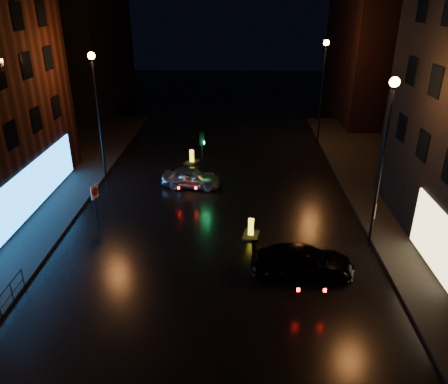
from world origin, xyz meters
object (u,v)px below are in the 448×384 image
at_px(traffic_signal, 203,174).
at_px(bollard_far, 192,160).
at_px(silver_hatchback, 191,178).
at_px(road_sign_left, 95,195).
at_px(dark_sedan, 303,261).
at_px(bollard_near, 251,232).
at_px(road_sign_right, 374,213).

height_order(traffic_signal, bollard_far, traffic_signal).
relative_size(silver_hatchback, road_sign_left, 1.61).
bearing_deg(dark_sedan, bollard_near, 33.69).
bearing_deg(traffic_signal, silver_hatchback, -125.10).
bearing_deg(bollard_far, traffic_signal, -47.99).
bearing_deg(traffic_signal, bollard_far, 107.36).
distance_m(traffic_signal, bollard_far, 3.60).
distance_m(road_sign_left, road_sign_right, 14.49).
bearing_deg(silver_hatchback, traffic_signal, -27.61).
xyz_separation_m(silver_hatchback, road_sign_right, (9.78, -6.88, 1.13)).
xyz_separation_m(bollard_near, road_sign_left, (-8.37, 1.07, 1.52)).
height_order(silver_hatchback, bollard_near, silver_hatchback).
bearing_deg(bollard_near, dark_sedan, -45.34).
relative_size(traffic_signal, road_sign_left, 1.48).
distance_m(traffic_signal, dark_sedan, 11.82).
bearing_deg(road_sign_left, road_sign_right, 14.07).
bearing_deg(dark_sedan, road_sign_left, 67.18).
relative_size(dark_sedan, road_sign_left, 1.98).
bearing_deg(silver_hatchback, bollard_far, 12.48).
xyz_separation_m(bollard_far, road_sign_right, (10.17, -11.29, 1.54)).
bearing_deg(silver_hatchback, road_sign_right, -117.63).
xyz_separation_m(dark_sedan, bollard_near, (-2.23, 3.30, -0.45)).
xyz_separation_m(silver_hatchback, road_sign_left, (-4.61, -5.21, 1.11)).
bearing_deg(bollard_far, bollard_near, -44.17).
distance_m(bollard_near, road_sign_left, 8.57).
distance_m(silver_hatchback, bollard_far, 4.44).
xyz_separation_m(traffic_signal, road_sign_left, (-5.30, -6.19, 1.24)).
distance_m(dark_sedan, bollard_far, 15.38).
relative_size(traffic_signal, road_sign_right, 1.46).
bearing_deg(traffic_signal, bollard_near, -67.08).
bearing_deg(road_sign_left, bollard_near, 13.39).
relative_size(bollard_far, road_sign_left, 0.59).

